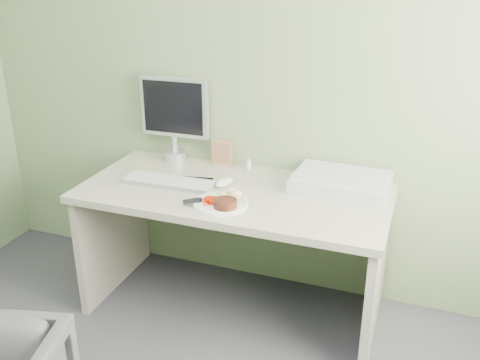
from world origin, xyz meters
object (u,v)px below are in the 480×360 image
(plate, at_px, (221,204))
(scanner, at_px, (341,183))
(monitor, at_px, (174,114))
(desk, at_px, (234,222))

(plate, relative_size, scanner, 0.55)
(plate, xyz_separation_m, scanner, (0.51, 0.39, 0.03))
(plate, height_order, monitor, monitor)
(plate, bearing_deg, scanner, 37.10)
(desk, bearing_deg, scanner, 20.59)
(desk, height_order, plate, plate)
(desk, xyz_separation_m, monitor, (-0.48, 0.31, 0.46))
(desk, relative_size, monitor, 3.23)
(scanner, bearing_deg, plate, -140.34)
(scanner, bearing_deg, monitor, 175.87)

